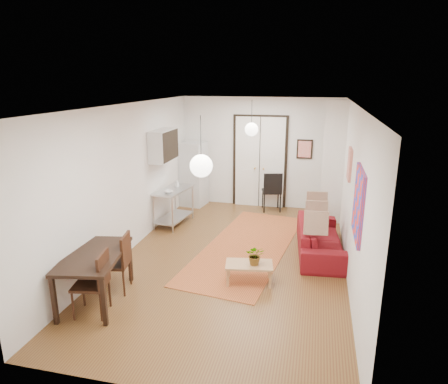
% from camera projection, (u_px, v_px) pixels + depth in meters
% --- Properties ---
extents(floor, '(7.00, 7.00, 0.00)m').
position_uv_depth(floor, '(232.00, 259.00, 7.68)').
color(floor, brown).
rests_on(floor, ground).
extents(ceiling, '(4.20, 7.00, 0.02)m').
position_uv_depth(ceiling, '(233.00, 105.00, 6.89)').
color(ceiling, white).
rests_on(ceiling, wall_back).
extents(wall_back, '(4.20, 0.02, 2.90)m').
position_uv_depth(wall_back, '(260.00, 153.00, 10.56)').
color(wall_back, silver).
rests_on(wall_back, floor).
extents(wall_front, '(4.20, 0.02, 2.90)m').
position_uv_depth(wall_front, '(160.00, 274.00, 4.01)').
color(wall_front, silver).
rests_on(wall_front, floor).
extents(wall_left, '(0.02, 7.00, 2.90)m').
position_uv_depth(wall_left, '(127.00, 180.00, 7.75)').
color(wall_left, silver).
rests_on(wall_left, floor).
extents(wall_right, '(0.02, 7.00, 2.90)m').
position_uv_depth(wall_right, '(353.00, 194.00, 6.83)').
color(wall_right, silver).
rests_on(wall_right, floor).
extents(double_doors, '(1.44, 0.06, 2.50)m').
position_uv_depth(double_doors, '(260.00, 163.00, 10.59)').
color(double_doors, white).
rests_on(double_doors, wall_back).
extents(stub_partition, '(0.50, 0.10, 2.90)m').
position_uv_depth(stub_partition, '(333.00, 163.00, 9.27)').
color(stub_partition, silver).
rests_on(stub_partition, floor).
extents(wall_cabinet, '(0.35, 1.00, 0.70)m').
position_uv_depth(wall_cabinet, '(163.00, 145.00, 8.99)').
color(wall_cabinet, silver).
rests_on(wall_cabinet, wall_left).
extents(painting_popart, '(0.05, 1.00, 1.00)m').
position_uv_depth(painting_popart, '(359.00, 204.00, 5.61)').
color(painting_popart, red).
rests_on(painting_popart, wall_right).
extents(painting_abstract, '(0.05, 0.50, 0.60)m').
position_uv_depth(painting_abstract, '(350.00, 164.00, 7.48)').
color(painting_abstract, beige).
rests_on(painting_abstract, wall_right).
extents(poster_back, '(0.40, 0.03, 0.50)m').
position_uv_depth(poster_back, '(305.00, 149.00, 10.24)').
color(poster_back, red).
rests_on(poster_back, wall_back).
extents(print_left, '(0.03, 0.44, 0.54)m').
position_uv_depth(print_left, '(165.00, 140.00, 9.48)').
color(print_left, '#90583C').
rests_on(print_left, wall_left).
extents(pendant_back, '(0.30, 0.30, 0.80)m').
position_uv_depth(pendant_back, '(251.00, 129.00, 8.94)').
color(pendant_back, silver).
rests_on(pendant_back, ceiling).
extents(pendant_front, '(0.30, 0.30, 0.80)m').
position_uv_depth(pendant_front, '(201.00, 166.00, 5.20)').
color(pendant_front, silver).
rests_on(pendant_front, ceiling).
extents(kilim_rug, '(2.13, 4.36, 0.01)m').
position_uv_depth(kilim_rug, '(247.00, 246.00, 8.25)').
color(kilim_rug, '#B2552C').
rests_on(kilim_rug, floor).
extents(sofa, '(1.00, 2.17, 0.62)m').
position_uv_depth(sofa, '(320.00, 238.00, 7.89)').
color(sofa, maroon).
rests_on(sofa, floor).
extents(coffee_table, '(0.85, 0.56, 0.35)m').
position_uv_depth(coffee_table, '(249.00, 266.00, 6.71)').
color(coffee_table, tan).
rests_on(coffee_table, floor).
extents(potted_plant, '(0.31, 0.35, 0.34)m').
position_uv_depth(potted_plant, '(255.00, 255.00, 6.63)').
color(potted_plant, '#3B6E31').
rests_on(potted_plant, coffee_table).
extents(kitchen_counter, '(0.71, 1.19, 0.86)m').
position_uv_depth(kitchen_counter, '(174.00, 202.00, 9.38)').
color(kitchen_counter, '#B4B5B9').
rests_on(kitchen_counter, floor).
extents(bowl, '(0.26, 0.26, 0.05)m').
position_uv_depth(bowl, '(169.00, 192.00, 9.01)').
color(bowl, beige).
rests_on(bowl, kitchen_counter).
extents(soap_bottle, '(0.10, 0.10, 0.18)m').
position_uv_depth(soap_bottle, '(177.00, 183.00, 9.51)').
color(soap_bottle, '#5099AF').
rests_on(soap_bottle, kitchen_counter).
extents(fridge, '(0.69, 0.69, 1.72)m').
position_uv_depth(fridge, '(194.00, 174.00, 10.78)').
color(fridge, silver).
rests_on(fridge, floor).
extents(dining_table, '(1.05, 1.54, 0.78)m').
position_uv_depth(dining_table, '(94.00, 259.00, 6.08)').
color(dining_table, black).
rests_on(dining_table, floor).
extents(dining_chair_near, '(0.54, 0.70, 0.97)m').
position_uv_depth(dining_chair_near, '(116.00, 256.00, 6.50)').
color(dining_chair_near, '#321D10').
rests_on(dining_chair_near, floor).
extents(dining_chair_far, '(0.54, 0.70, 0.97)m').
position_uv_depth(dining_chair_far, '(93.00, 276.00, 5.85)').
color(dining_chair_far, '#321D10').
rests_on(dining_chair_far, floor).
extents(black_side_chair, '(0.57, 0.58, 1.04)m').
position_uv_depth(black_side_chair, '(272.00, 187.00, 10.48)').
color(black_side_chair, black).
rests_on(black_side_chair, floor).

